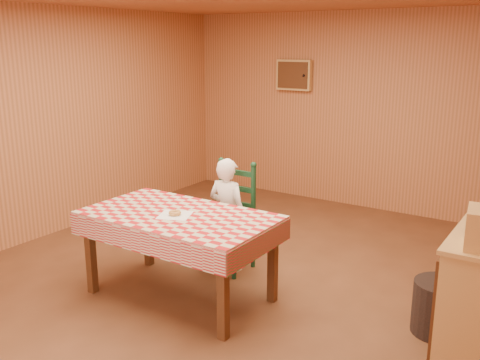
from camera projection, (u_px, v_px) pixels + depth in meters
name	position (u px, v px, depth m)	size (l,w,h in m)	color
ground	(228.00, 282.00, 5.03)	(6.00, 6.00, 0.00)	brown
cabin_walls	(259.00, 82.00, 5.01)	(5.10, 6.05, 2.65)	#B87042
dining_table	(179.00, 223.00, 4.58)	(1.66, 0.96, 0.77)	#532D16
ladder_chair	(231.00, 219.00, 5.26)	(0.44, 0.40, 1.08)	#10321A
seated_child	(228.00, 215.00, 5.20)	(0.41, 0.27, 1.12)	white
napkin	(175.00, 215.00, 4.52)	(0.26, 0.26, 0.00)	white
donut	(175.00, 213.00, 4.52)	(0.11, 0.11, 0.04)	#BF8844
storage_bin	(440.00, 308.00, 4.11)	(0.42, 0.42, 0.42)	black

